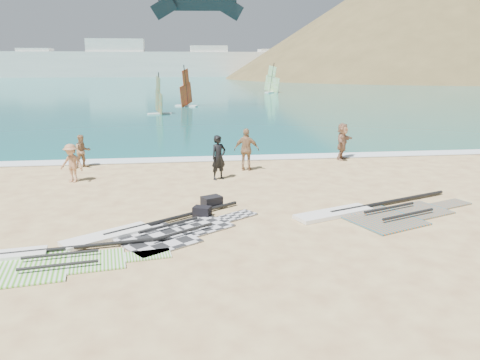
{
  "coord_description": "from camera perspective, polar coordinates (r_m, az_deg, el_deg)",
  "views": [
    {
      "loc": [
        -0.43,
        -10.67,
        4.73
      ],
      "look_at": [
        1.48,
        4.0,
        1.0
      ],
      "focal_mm": 35.0,
      "sensor_mm": 36.0,
      "label": 1
    }
  ],
  "objects": [
    {
      "name": "ground",
      "position": [
        11.68,
        -4.73,
        -9.8
      ],
      "size": [
        300.0,
        300.0,
        0.0
      ],
      "primitive_type": "plane",
      "color": "#E4CB86",
      "rests_on": "ground"
    },
    {
      "name": "sea",
      "position": [
        142.75,
        -7.41,
        12.15
      ],
      "size": [
        300.0,
        240.0,
        0.06
      ],
      "primitive_type": "cube",
      "color": "#0C5258",
      "rests_on": "ground"
    },
    {
      "name": "surf_line",
      "position": [
        23.45,
        -6.22,
        2.44
      ],
      "size": [
        300.0,
        1.2,
        0.04
      ],
      "primitive_type": "cube",
      "color": "white",
      "rests_on": "ground"
    },
    {
      "name": "far_town",
      "position": [
        161.39,
        -13.24,
        13.71
      ],
      "size": [
        160.0,
        8.0,
        12.0
      ],
      "color": "white",
      "rests_on": "ground"
    },
    {
      "name": "headland_main",
      "position": [
        164.64,
        24.34,
        11.29
      ],
      "size": [
        143.0,
        143.0,
        45.0
      ],
      "primitive_type": "cone",
      "color": "brown",
      "rests_on": "ground"
    },
    {
      "name": "rig_grey",
      "position": [
        13.62,
        -10.49,
        -6.19
      ],
      "size": [
        5.71,
        4.26,
        0.2
      ],
      "rotation": [
        0.0,
        0.0,
        0.58
      ],
      "color": "#242426",
      "rests_on": "ground"
    },
    {
      "name": "rig_green",
      "position": [
        12.57,
        -23.01,
        -8.9
      ],
      "size": [
        5.45,
        2.46,
        0.2
      ],
      "rotation": [
        0.0,
        0.0,
        0.15
      ],
      "color": "#48AE1A",
      "rests_on": "ground"
    },
    {
      "name": "rig_orange",
      "position": [
        15.67,
        16.21,
        -3.8
      ],
      "size": [
        6.46,
        3.85,
        0.2
      ],
      "rotation": [
        0.0,
        0.0,
        0.37
      ],
      "color": "orange",
      "rests_on": "ground"
    },
    {
      "name": "gear_bag_near",
      "position": [
        15.64,
        -3.47,
        -2.71
      ],
      "size": [
        0.76,
        0.68,
        0.4
      ],
      "primitive_type": "cube",
      "rotation": [
        0.0,
        0.0,
        0.44
      ],
      "color": "black",
      "rests_on": "ground"
    },
    {
      "name": "gear_bag_far",
      "position": [
        14.82,
        -4.65,
        -3.85
      ],
      "size": [
        0.64,
        0.55,
        0.32
      ],
      "primitive_type": "cube",
      "rotation": [
        0.0,
        0.0,
        -0.41
      ],
      "color": "black",
      "rests_on": "ground"
    },
    {
      "name": "person_wetsuit",
      "position": [
        19.28,
        -2.62,
        2.75
      ],
      "size": [
        0.8,
        0.71,
        1.85
      ],
      "primitive_type": "imported",
      "rotation": [
        0.0,
        0.0,
        0.5
      ],
      "color": "black",
      "rests_on": "ground"
    },
    {
      "name": "beachgoer_left",
      "position": [
        22.69,
        -18.65,
        3.33
      ],
      "size": [
        0.92,
        0.85,
        1.52
      ],
      "primitive_type": "imported",
      "rotation": [
        0.0,
        0.0,
        0.47
      ],
      "color": "#946C48",
      "rests_on": "ground"
    },
    {
      "name": "beachgoer_mid",
      "position": [
        20.04,
        -19.85,
        1.95
      ],
      "size": [
        1.16,
        0.94,
        1.57
      ],
      "primitive_type": "imported",
      "rotation": [
        0.0,
        0.0,
        -0.42
      ],
      "color": "#AE7853",
      "rests_on": "ground"
    },
    {
      "name": "beachgoer_back",
      "position": [
        20.89,
        0.8,
        3.72
      ],
      "size": [
        1.18,
        0.69,
        1.9
      ],
      "primitive_type": "imported",
      "rotation": [
        0.0,
        0.0,
        2.93
      ],
      "color": "#9F7652",
      "rests_on": "ground"
    },
    {
      "name": "beachgoer_right",
      "position": [
        23.88,
        12.37,
        4.63
      ],
      "size": [
        1.45,
        1.68,
        1.83
      ],
      "primitive_type": "imported",
      "rotation": [
        0.0,
        0.0,
        0.93
      ],
      "color": "#A27458",
      "rests_on": "ground"
    },
    {
      "name": "windsurfer_left",
      "position": [
        44.44,
        -9.86,
        9.36
      ],
      "size": [
        2.22,
        2.53,
        3.9
      ],
      "rotation": [
        0.0,
        0.0,
        0.29
      ],
      "color": "white",
      "rests_on": "ground"
    },
    {
      "name": "windsurfer_centre",
      "position": [
        52.05,
        -6.59,
        10.3
      ],
      "size": [
        2.53,
        2.73,
        4.51
      ],
      "rotation": [
        0.0,
        0.0,
        -0.47
      ],
      "color": "white",
      "rests_on": "ground"
    },
    {
      "name": "windsurfer_right",
      "position": [
        76.0,
        3.9,
        11.58
      ],
      "size": [
        2.47,
        2.49,
        4.7
      ],
      "rotation": [
        0.0,
        0.0,
        0.68
      ],
      "color": "white",
      "rests_on": "ground"
    },
    {
      "name": "kitesurf_kite",
      "position": [
        50.2,
        -5.2,
        20.71
      ],
      "size": [
        9.35,
        1.76,
        2.85
      ],
      "rotation": [
        0.0,
        0.0,
        -0.1
      ],
      "color": "black",
      "rests_on": "ground"
    }
  ]
}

